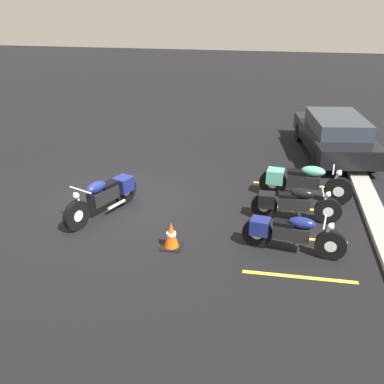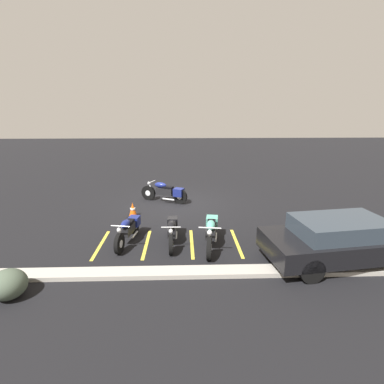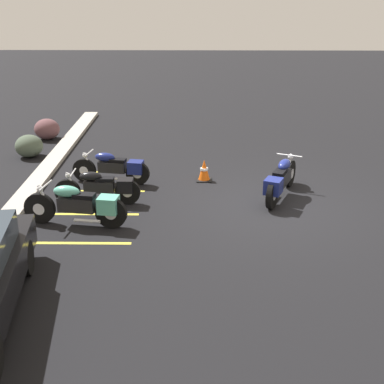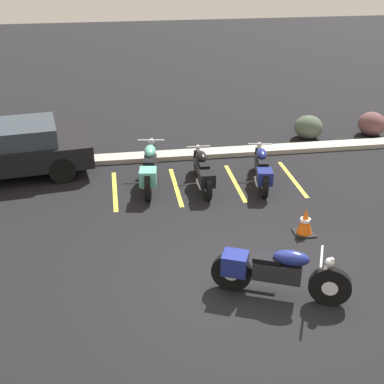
# 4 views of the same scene
# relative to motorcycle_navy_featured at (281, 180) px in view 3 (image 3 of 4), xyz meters

# --- Properties ---
(ground) EXTENTS (60.00, 60.00, 0.00)m
(ground) POSITION_rel_motorcycle_navy_featured_xyz_m (-0.45, 0.17, -0.48)
(ground) COLOR black
(motorcycle_navy_featured) EXTENTS (2.14, 1.10, 0.90)m
(motorcycle_navy_featured) POSITION_rel_motorcycle_navy_featured_xyz_m (0.00, 0.00, 0.00)
(motorcycle_navy_featured) COLOR black
(motorcycle_navy_featured) RESTS_ON ground
(parked_bike_0) EXTENTS (0.73, 2.29, 0.90)m
(parked_bike_0) POSITION_rel_motorcycle_navy_featured_xyz_m (-1.63, 4.51, 0.00)
(parked_bike_0) COLOR black
(parked_bike_0) RESTS_ON ground
(parked_bike_1) EXTENTS (0.57, 2.03, 0.80)m
(parked_bike_1) POSITION_rel_motorcycle_navy_featured_xyz_m (-0.41, 4.26, -0.05)
(parked_bike_1) COLOR black
(parked_bike_1) RESTS_ON ground
(parked_bike_2) EXTENTS (0.69, 2.05, 0.81)m
(parked_bike_2) POSITION_rel_motorcycle_navy_featured_xyz_m (0.98, 4.16, -0.04)
(parked_bike_2) COLOR black
(parked_bike_2) RESTS_ON ground
(concrete_curb) EXTENTS (18.00, 0.50, 0.12)m
(concrete_curb) POSITION_rel_motorcycle_navy_featured_xyz_m (-0.45, 6.21, -0.42)
(concrete_curb) COLOR #A8A399
(concrete_curb) RESTS_ON ground
(landscape_rock_0) EXTENTS (1.11, 1.11, 0.67)m
(landscape_rock_0) POSITION_rel_motorcycle_navy_featured_xyz_m (3.18, 7.05, -0.14)
(landscape_rock_0) COLOR #475444
(landscape_rock_0) RESTS_ON ground
(landscape_rock_1) EXTENTS (0.91, 0.95, 0.69)m
(landscape_rock_1) POSITION_rel_motorcycle_navy_featured_xyz_m (5.12, 7.03, -0.13)
(landscape_rock_1) COLOR brown
(landscape_rock_1) RESTS_ON ground
(traffic_cone) EXTENTS (0.40, 0.40, 0.57)m
(traffic_cone) POSITION_rel_motorcycle_navy_featured_xyz_m (1.22, 1.83, -0.21)
(traffic_cone) COLOR black
(traffic_cone) RESTS_ON ground
(stall_line_0) EXTENTS (0.10, 2.10, 0.00)m
(stall_line_0) POSITION_rel_motorcycle_navy_featured_xyz_m (-2.47, 4.38, -0.48)
(stall_line_0) COLOR gold
(stall_line_0) RESTS_ON ground
(stall_line_1) EXTENTS (0.10, 2.10, 0.00)m
(stall_line_1) POSITION_rel_motorcycle_navy_featured_xyz_m (-1.03, 4.38, -0.48)
(stall_line_1) COLOR gold
(stall_line_1) RESTS_ON ground
(stall_line_2) EXTENTS (0.10, 2.10, 0.00)m
(stall_line_2) POSITION_rel_motorcycle_navy_featured_xyz_m (0.40, 4.38, -0.48)
(stall_line_2) COLOR gold
(stall_line_2) RESTS_ON ground
(stall_line_3) EXTENTS (0.10, 2.10, 0.00)m
(stall_line_3) POSITION_rel_motorcycle_navy_featured_xyz_m (1.84, 4.38, -0.48)
(stall_line_3) COLOR gold
(stall_line_3) RESTS_ON ground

